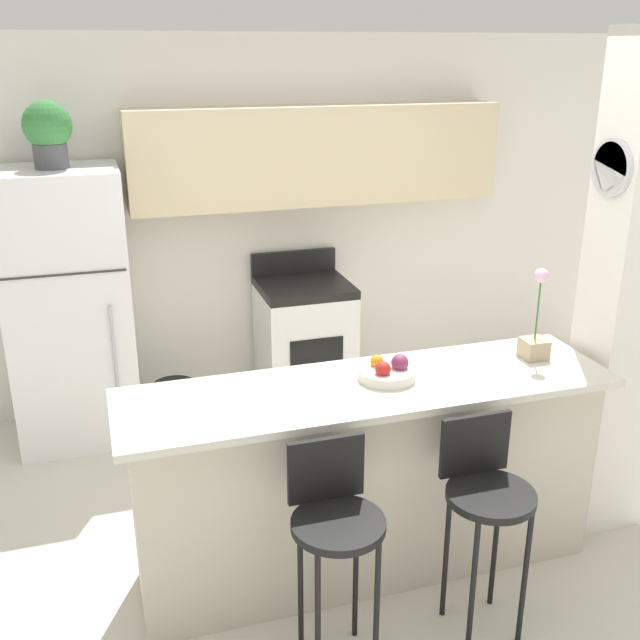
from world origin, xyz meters
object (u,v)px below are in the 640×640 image
at_px(bar_stool_right, 486,495).
at_px(trash_bin, 176,410).
at_px(bar_stool_left, 335,524).
at_px(orchid_vase, 535,334).
at_px(refrigerator, 70,309).
at_px(stove_range, 304,343).
at_px(fruit_bowl, 387,371).
at_px(potted_plant_on_fridge, 48,131).

distance_m(bar_stool_right, trash_bin, 2.44).
xyz_separation_m(bar_stool_left, orchid_vase, (1.23, 0.58, 0.46)).
bearing_deg(refrigerator, stove_range, 1.23).
height_order(refrigerator, stove_range, refrigerator).
xyz_separation_m(stove_range, fruit_bowl, (-0.12, -1.83, 0.57)).
bearing_deg(potted_plant_on_fridge, stove_range, 1.23).
bearing_deg(bar_stool_right, refrigerator, 125.31).
distance_m(potted_plant_on_fridge, trash_bin, 1.91).
relative_size(bar_stool_left, orchid_vase, 2.13).
bearing_deg(trash_bin, orchid_vase, -43.87).
bearing_deg(trash_bin, refrigerator, 160.11).
xyz_separation_m(refrigerator, trash_bin, (0.60, -0.22, -0.70)).
bearing_deg(trash_bin, bar_stool_left, -79.45).
relative_size(bar_stool_left, bar_stool_right, 1.00).
relative_size(orchid_vase, fruit_bowl, 1.71).
height_order(stove_range, trash_bin, stove_range).
xyz_separation_m(potted_plant_on_fridge, fruit_bowl, (1.44, -1.80, -0.96)).
bearing_deg(bar_stool_right, fruit_bowl, 112.77).
bearing_deg(refrigerator, fruit_bowl, -51.42).
xyz_separation_m(bar_stool_left, potted_plant_on_fridge, (-1.00, 2.36, 1.33)).
distance_m(stove_range, potted_plant_on_fridge, 2.19).
distance_m(bar_stool_left, potted_plant_on_fridge, 2.88).
bearing_deg(potted_plant_on_fridge, orchid_vase, -38.67).
height_order(orchid_vase, fruit_bowl, orchid_vase).
bearing_deg(bar_stool_left, fruit_bowl, 51.76).
relative_size(stove_range, orchid_vase, 2.31).
distance_m(stove_range, fruit_bowl, 1.92).
distance_m(bar_stool_right, fruit_bowl, 0.71).
distance_m(stove_range, orchid_vase, 2.04).
bearing_deg(fruit_bowl, bar_stool_left, -128.24).
bearing_deg(fruit_bowl, potted_plant_on_fridge, 128.58).
relative_size(bar_stool_right, orchid_vase, 2.13).
height_order(potted_plant_on_fridge, orchid_vase, potted_plant_on_fridge).
relative_size(bar_stool_left, fruit_bowl, 3.64).
xyz_separation_m(refrigerator, fruit_bowl, (1.44, -1.80, 0.14)).
bearing_deg(bar_stool_left, refrigerator, 112.90).
relative_size(potted_plant_on_fridge, orchid_vase, 0.85).
relative_size(bar_stool_right, fruit_bowl, 3.64).
height_order(stove_range, bar_stool_right, stove_range).
bearing_deg(bar_stool_left, orchid_vase, 25.13).
height_order(potted_plant_on_fridge, fruit_bowl, potted_plant_on_fridge).
bearing_deg(bar_stool_left, bar_stool_right, 0.00).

